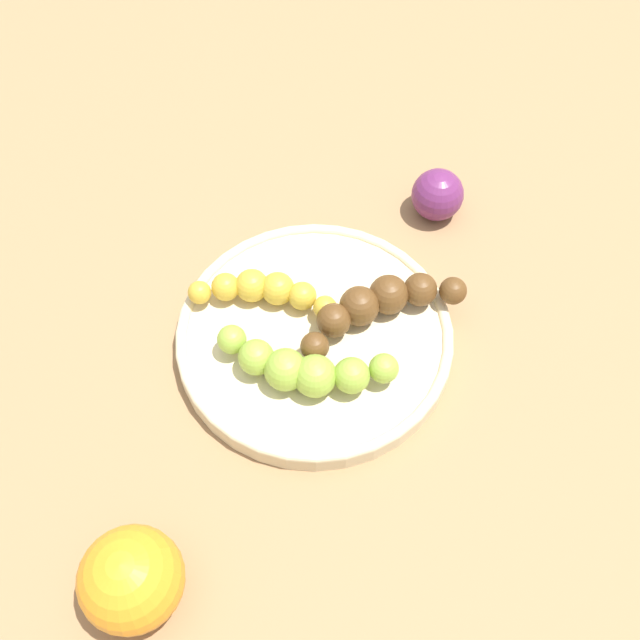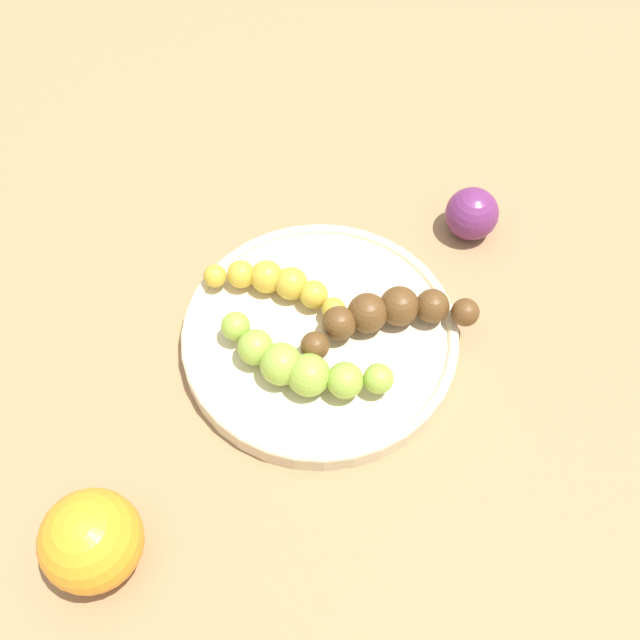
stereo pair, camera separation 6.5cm
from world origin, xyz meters
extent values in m
plane|color=#936D47|center=(0.00, 0.00, 0.00)|extent=(2.40, 2.40, 0.00)
cylinder|color=beige|center=(0.00, 0.00, 0.01)|extent=(0.25, 0.25, 0.02)
torus|color=beige|center=(0.00, 0.00, 0.02)|extent=(0.25, 0.25, 0.01)
sphere|color=#593819|center=(0.03, -0.12, 0.04)|extent=(0.02, 0.02, 0.02)
sphere|color=#593819|center=(0.03, -0.09, 0.04)|extent=(0.03, 0.03, 0.03)
sphere|color=#593819|center=(0.03, -0.07, 0.04)|extent=(0.04, 0.04, 0.04)
sphere|color=#593819|center=(0.01, -0.04, 0.04)|extent=(0.04, 0.04, 0.04)
sphere|color=#593819|center=(0.00, -0.02, 0.04)|extent=(0.03, 0.03, 0.03)
sphere|color=#593819|center=(-0.03, 0.00, 0.04)|extent=(0.02, 0.02, 0.02)
sphere|color=gold|center=(0.02, -0.01, 0.03)|extent=(0.02, 0.02, 0.02)
sphere|color=gold|center=(0.03, 0.01, 0.03)|extent=(0.03, 0.03, 0.03)
sphere|color=gold|center=(0.04, 0.03, 0.03)|extent=(0.03, 0.03, 0.03)
sphere|color=gold|center=(0.04, 0.06, 0.03)|extent=(0.03, 0.03, 0.03)
sphere|color=gold|center=(0.04, 0.08, 0.03)|extent=(0.03, 0.03, 0.03)
sphere|color=gold|center=(0.03, 0.10, 0.03)|extent=(0.02, 0.02, 0.02)
sphere|color=#8CAD38|center=(-0.02, 0.07, 0.04)|extent=(0.03, 0.03, 0.03)
sphere|color=#8CAD38|center=(-0.04, 0.05, 0.04)|extent=(0.03, 0.03, 0.03)
sphere|color=#8CAD38|center=(-0.05, 0.02, 0.04)|extent=(0.04, 0.04, 0.04)
sphere|color=#8CAD38|center=(-0.05, 0.00, 0.04)|extent=(0.04, 0.04, 0.04)
sphere|color=#8CAD38|center=(-0.05, -0.03, 0.04)|extent=(0.03, 0.03, 0.03)
sphere|color=#8CAD38|center=(-0.05, -0.06, 0.04)|extent=(0.03, 0.03, 0.03)
sphere|color=#662659|center=(0.15, -0.12, 0.03)|extent=(0.05, 0.05, 0.05)
sphere|color=orange|center=(-0.22, 0.13, 0.04)|extent=(0.08, 0.08, 0.08)
camera|label=1|loc=(-0.35, 0.00, 0.58)|focal=41.92mm
camera|label=2|loc=(-0.35, -0.06, 0.58)|focal=41.92mm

